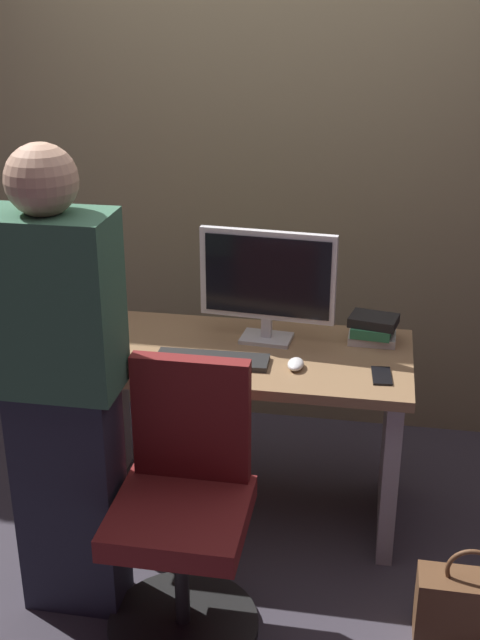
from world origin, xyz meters
TOP-DOWN VIEW (x-y plane):
  - ground_plane at (0.00, 0.00)m, footprint 9.00×9.00m
  - wall_back at (0.00, 0.86)m, footprint 6.40×0.10m
  - desk at (0.00, 0.00)m, footprint 1.32×0.64m
  - office_chair at (-0.08, -0.67)m, footprint 0.52×0.52m
  - person_at_desk at (-0.48, -0.64)m, footprint 0.40×0.24m
  - monitor at (0.08, 0.11)m, footprint 0.54×0.16m
  - keyboard at (-0.09, -0.12)m, footprint 0.43×0.14m
  - mouse at (0.22, -0.12)m, footprint 0.06×0.10m
  - cup_near_keyboard at (-0.50, -0.13)m, footprint 0.07×0.07m
  - book_stack at (0.50, 0.18)m, footprint 0.21×0.17m
  - cell_phone at (0.54, -0.14)m, footprint 0.08×0.15m
  - handbag at (0.87, -0.62)m, footprint 0.34×0.14m

SIDE VIEW (x-z plane):
  - ground_plane at x=0.00m, z-range 0.00..0.00m
  - handbag at x=0.87m, z-range -0.05..0.33m
  - office_chair at x=-0.08m, z-range -0.04..0.90m
  - desk at x=0.00m, z-range 0.13..0.86m
  - cell_phone at x=0.54m, z-range 0.73..0.74m
  - keyboard at x=-0.09m, z-range 0.73..0.75m
  - mouse at x=0.22m, z-range 0.73..0.76m
  - cup_near_keyboard at x=-0.50m, z-range 0.73..0.83m
  - book_stack at x=0.50m, z-range 0.73..0.84m
  - person_at_desk at x=-0.48m, z-range 0.02..1.66m
  - monitor at x=0.08m, z-range 0.76..1.21m
  - wall_back at x=0.00m, z-range 0.00..3.00m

